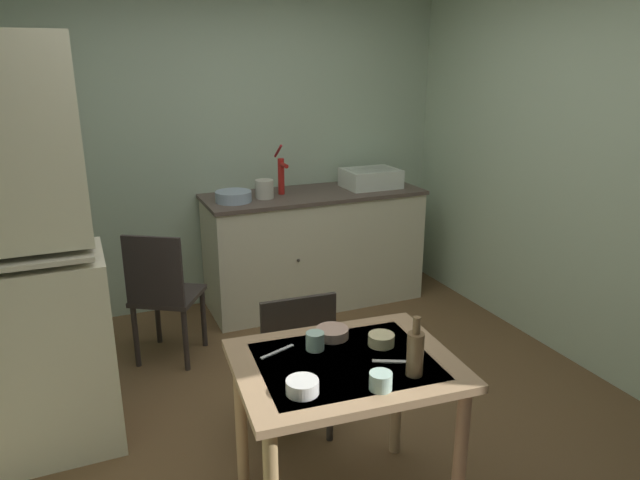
# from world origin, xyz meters

# --- Properties ---
(ground_plane) EXTENTS (4.81, 4.81, 0.00)m
(ground_plane) POSITION_xyz_m (0.00, 0.00, 0.00)
(ground_plane) COLOR brown
(wall_back) EXTENTS (3.85, 0.10, 2.62)m
(wall_back) POSITION_xyz_m (0.00, 1.96, 1.31)
(wall_back) COLOR #B3C9AB
(wall_back) RESTS_ON ground
(wall_right) EXTENTS (0.10, 3.91, 2.62)m
(wall_right) POSITION_xyz_m (1.92, 0.00, 1.31)
(wall_right) COLOR #B5CAAA
(wall_right) RESTS_ON ground
(hutch_cabinet) EXTENTS (0.87, 0.51, 2.06)m
(hutch_cabinet) POSITION_xyz_m (-1.42, 0.38, 0.97)
(hutch_cabinet) COLOR beige
(hutch_cabinet) RESTS_ON ground
(counter_cabinet) EXTENTS (1.75, 0.64, 0.93)m
(counter_cabinet) POSITION_xyz_m (0.66, 1.59, 0.47)
(counter_cabinet) COLOR beige
(counter_cabinet) RESTS_ON ground
(sink_basin) EXTENTS (0.44, 0.34, 0.15)m
(sink_basin) POSITION_xyz_m (1.17, 1.59, 1.01)
(sink_basin) COLOR white
(sink_basin) RESTS_ON counter_cabinet
(hand_pump) EXTENTS (0.05, 0.27, 0.39)m
(hand_pump) POSITION_xyz_m (0.41, 1.63, 1.10)
(hand_pump) COLOR #B21E19
(hand_pump) RESTS_ON counter_cabinet
(mixing_bowl_counter) EXTENTS (0.27, 0.27, 0.08)m
(mixing_bowl_counter) POSITION_xyz_m (-0.01, 1.54, 0.97)
(mixing_bowl_counter) COLOR #9EB2C6
(mixing_bowl_counter) RESTS_ON counter_cabinet
(stoneware_crock) EXTENTS (0.14, 0.14, 0.14)m
(stoneware_crock) POSITION_xyz_m (0.24, 1.55, 1.00)
(stoneware_crock) COLOR beige
(stoneware_crock) RESTS_ON counter_cabinet
(dining_table) EXTENTS (0.96, 0.77, 0.75)m
(dining_table) POSITION_xyz_m (-0.12, -0.64, 0.63)
(dining_table) COLOR tan
(dining_table) RESTS_ON ground
(chair_far_side) EXTENTS (0.42, 0.42, 0.85)m
(chair_far_side) POSITION_xyz_m (-0.14, -0.05, 0.46)
(chair_far_side) COLOR #2E2823
(chair_far_side) RESTS_ON ground
(chair_by_counter) EXTENTS (0.55, 0.55, 0.91)m
(chair_by_counter) POSITION_xyz_m (-0.63, 1.04, 0.49)
(chair_by_counter) COLOR #352D2A
(chair_by_counter) RESTS_ON ground
(serving_bowl_wide) EXTENTS (0.15, 0.15, 0.04)m
(serving_bowl_wide) POSITION_xyz_m (-0.08, -0.42, 0.77)
(serving_bowl_wide) COLOR tan
(serving_bowl_wide) RESTS_ON dining_table
(soup_bowl_small) EXTENTS (0.12, 0.12, 0.05)m
(soup_bowl_small) POSITION_xyz_m (0.09, -0.57, 0.77)
(soup_bowl_small) COLOR beige
(soup_bowl_small) RESTS_ON dining_table
(sauce_dish) EXTENTS (0.13, 0.13, 0.05)m
(sauce_dish) POSITION_xyz_m (-0.37, -0.79, 0.78)
(sauce_dish) COLOR white
(sauce_dish) RESTS_ON dining_table
(mug_dark) EXTENTS (0.08, 0.08, 0.08)m
(mug_dark) POSITION_xyz_m (-0.20, -0.49, 0.79)
(mug_dark) COLOR #ADD1C1
(mug_dark) RESTS_ON dining_table
(teacup_cream) EXTENTS (0.09, 0.09, 0.07)m
(teacup_cream) POSITION_xyz_m (-0.09, -0.88, 0.78)
(teacup_cream) COLOR #ADD1C1
(teacup_cream) RESTS_ON dining_table
(glass_bottle) EXTENTS (0.07, 0.07, 0.25)m
(glass_bottle) POSITION_xyz_m (0.09, -0.84, 0.85)
(glass_bottle) COLOR olive
(glass_bottle) RESTS_ON dining_table
(table_knife) EXTENTS (0.17, 0.07, 0.00)m
(table_knife) POSITION_xyz_m (-0.35, -0.46, 0.75)
(table_knife) COLOR silver
(table_knife) RESTS_ON dining_table
(teaspoon_near_bowl) EXTENTS (0.14, 0.08, 0.00)m
(teaspoon_near_bowl) POSITION_xyz_m (0.05, -0.72, 0.75)
(teaspoon_near_bowl) COLOR beige
(teaspoon_near_bowl) RESTS_ON dining_table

